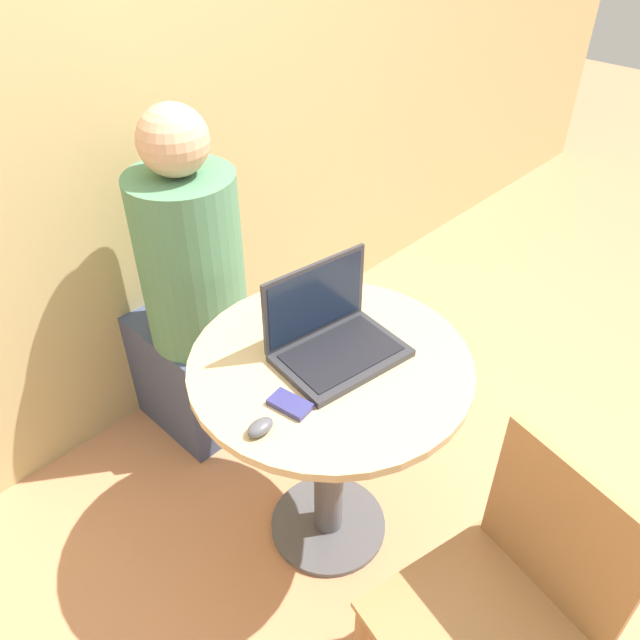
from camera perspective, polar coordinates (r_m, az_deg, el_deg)
ground_plane at (r=2.20m, az=0.75°, el=-18.25°), size 12.00×12.00×0.00m
back_wall at (r=2.06m, az=-19.81°, el=21.04°), size 7.00×0.05×2.60m
round_table at (r=1.78m, az=0.90°, el=-8.40°), size 0.75×0.75×0.73m
laptop at (r=1.64m, az=1.14°, el=-1.50°), size 0.36×0.28×0.24m
cell_phone at (r=1.51m, az=-2.76°, el=-7.70°), size 0.07×0.11×0.02m
computer_mouse at (r=1.46m, az=-5.49°, el=-9.74°), size 0.07×0.04×0.03m
chair_empty at (r=1.58m, az=16.12°, el=-24.50°), size 0.48×0.48×0.86m
person_seated at (r=2.21m, az=-11.86°, el=0.87°), size 0.34×0.52×1.26m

